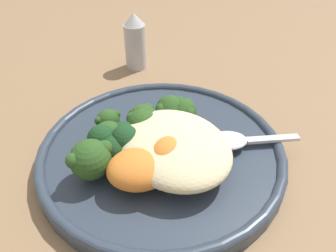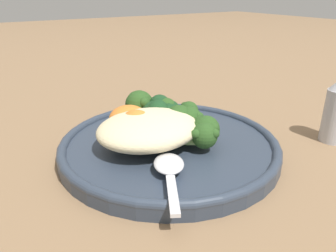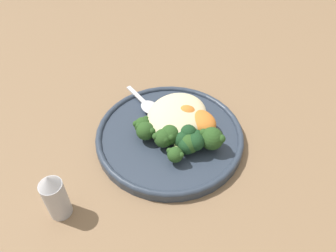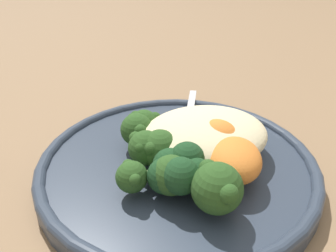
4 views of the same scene
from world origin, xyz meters
name	(u,v)px [view 1 (image 1 of 4)]	position (x,y,z in m)	size (l,w,h in m)	color
ground_plane	(150,158)	(0.00, 0.00, 0.00)	(4.00, 4.00, 0.00)	#846647
plate	(161,151)	(-0.01, -0.01, 0.01)	(0.28, 0.28, 0.02)	#2D3847
quinoa_mound	(175,147)	(-0.04, -0.01, 0.04)	(0.13, 0.11, 0.04)	beige
broccoli_stalk_0	(181,118)	(0.01, -0.05, 0.04)	(0.08, 0.09, 0.03)	#9EBC66
broccoli_stalk_1	(170,117)	(0.01, -0.04, 0.04)	(0.09, 0.08, 0.03)	#9EBC66
broccoli_stalk_2	(147,126)	(0.01, -0.01, 0.04)	(0.12, 0.04, 0.03)	#9EBC66
broccoli_stalk_3	(149,130)	(0.00, 0.00, 0.04)	(0.09, 0.04, 0.04)	#9EBC66
broccoli_stalk_4	(122,131)	(0.03, 0.02, 0.03)	(0.12, 0.05, 0.03)	#9EBC66
broccoli_stalk_5	(123,143)	(0.00, 0.03, 0.04)	(0.09, 0.07, 0.03)	#9EBC66
broccoli_stalk_6	(105,160)	(-0.01, 0.06, 0.04)	(0.07, 0.13, 0.04)	#9EBC66
sweet_potato_chunk_0	(167,156)	(-0.04, 0.01, 0.04)	(0.05, 0.04, 0.04)	orange
sweet_potato_chunk_1	(140,168)	(-0.04, 0.04, 0.04)	(0.07, 0.05, 0.03)	orange
kale_tuft	(115,139)	(0.01, 0.04, 0.04)	(0.05, 0.06, 0.04)	#193D1E
spoon	(234,140)	(-0.05, -0.08, 0.03)	(0.07, 0.10, 0.01)	silver
salt_shaker	(135,42)	(0.21, -0.10, 0.05)	(0.04, 0.04, 0.09)	#B2B2B7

